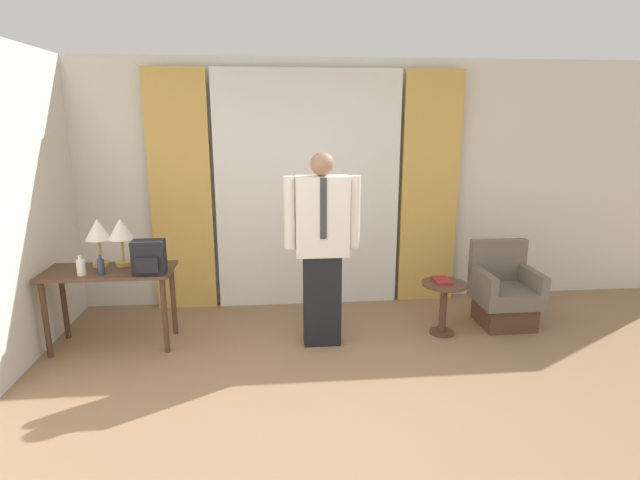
% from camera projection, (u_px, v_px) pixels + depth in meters
% --- Properties ---
extents(ground_plane, '(16.00, 16.00, 0.00)m').
position_uv_depth(ground_plane, '(339.00, 452.00, 3.19)').
color(ground_plane, '#8C6B4C').
extents(wall_back, '(10.00, 0.06, 2.70)m').
position_uv_depth(wall_back, '(307.00, 185.00, 5.57)').
color(wall_back, silver).
rests_on(wall_back, ground_plane).
extents(curtain_sheer_center, '(2.01, 0.06, 2.58)m').
position_uv_depth(curtain_sheer_center, '(308.00, 192.00, 5.46)').
color(curtain_sheer_center, white).
rests_on(curtain_sheer_center, ground_plane).
extents(curtain_drape_left, '(0.64, 0.06, 2.58)m').
position_uv_depth(curtain_drape_left, '(181.00, 193.00, 5.33)').
color(curtain_drape_left, gold).
rests_on(curtain_drape_left, ground_plane).
extents(curtain_drape_right, '(0.64, 0.06, 2.58)m').
position_uv_depth(curtain_drape_right, '(430.00, 190.00, 5.58)').
color(curtain_drape_right, gold).
rests_on(curtain_drape_right, ground_plane).
extents(desk, '(1.14, 0.52, 0.74)m').
position_uv_depth(desk, '(110.00, 282.00, 4.55)').
color(desk, '#4C3323').
rests_on(desk, ground_plane).
extents(table_lamp_left, '(0.23, 0.23, 0.45)m').
position_uv_depth(table_lamp_left, '(98.00, 232.00, 4.56)').
color(table_lamp_left, tan).
rests_on(table_lamp_left, desk).
extents(table_lamp_right, '(0.23, 0.23, 0.45)m').
position_uv_depth(table_lamp_right, '(121.00, 232.00, 4.58)').
color(table_lamp_right, tan).
rests_on(table_lamp_right, desk).
extents(bottle_near_edge, '(0.07, 0.07, 0.18)m').
position_uv_depth(bottle_near_edge, '(81.00, 267.00, 4.34)').
color(bottle_near_edge, silver).
rests_on(bottle_near_edge, desk).
extents(bottle_by_lamp, '(0.06, 0.06, 0.18)m').
position_uv_depth(bottle_by_lamp, '(101.00, 266.00, 4.36)').
color(bottle_by_lamp, '#2D3851').
rests_on(bottle_by_lamp, desk).
extents(backpack, '(0.28, 0.19, 0.30)m').
position_uv_depth(backpack, '(149.00, 258.00, 4.37)').
color(backpack, black).
rests_on(backpack, desk).
extents(person, '(0.68, 0.23, 1.79)m').
position_uv_depth(person, '(322.00, 244.00, 4.50)').
color(person, black).
rests_on(person, ground_plane).
extents(armchair, '(0.59, 0.58, 0.85)m').
position_uv_depth(armchair, '(504.00, 294.00, 5.11)').
color(armchair, '#4C3323').
rests_on(armchair, ground_plane).
extents(side_table, '(0.43, 0.43, 0.53)m').
position_uv_depth(side_table, '(444.00, 299.00, 4.85)').
color(side_table, '#4C3323').
rests_on(side_table, ground_plane).
extents(book, '(0.15, 0.23, 0.03)m').
position_uv_depth(book, '(442.00, 281.00, 4.83)').
color(book, maroon).
rests_on(book, side_table).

